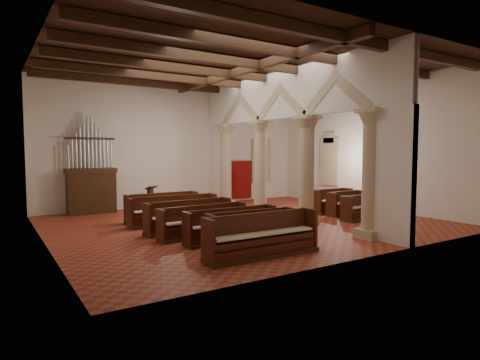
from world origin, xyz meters
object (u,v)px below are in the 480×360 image
object	(u,v)px
processional_banner	(260,189)
aisle_pew_0	(362,212)
lectern	(150,200)
pipe_organ	(91,183)
nave_pew_0	(263,242)

from	to	relation	value
processional_banner	aisle_pew_0	world-z (taller)	processional_banner
lectern	pipe_organ	bearing A→B (deg)	144.47
lectern	processional_banner	distance (m)	5.77
pipe_organ	aisle_pew_0	world-z (taller)	pipe_organ
pipe_organ	lectern	distance (m)	2.71
processional_banner	pipe_organ	bearing A→B (deg)	175.34
processional_banner	aisle_pew_0	size ratio (longest dim) A/B	1.07
lectern	nave_pew_0	size ratio (longest dim) A/B	0.35
pipe_organ	aisle_pew_0	xyz separation A→B (m)	(8.77, -7.55, -1.04)
pipe_organ	lectern	xyz separation A→B (m)	(2.49, -0.59, -0.89)
pipe_organ	lectern	size ratio (longest dim) A/B	3.78
pipe_organ	nave_pew_0	world-z (taller)	pipe_organ
nave_pew_0	aisle_pew_0	xyz separation A→B (m)	(6.61, 2.40, -0.04)
pipe_organ	processional_banner	distance (m)	8.34
processional_banner	nave_pew_0	distance (m)	10.55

